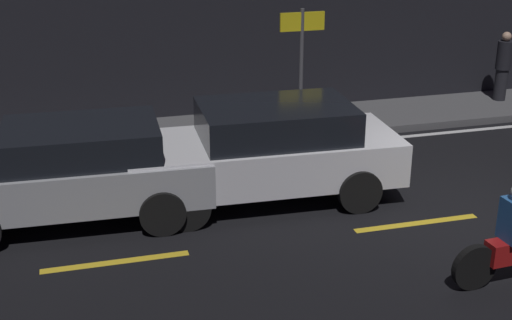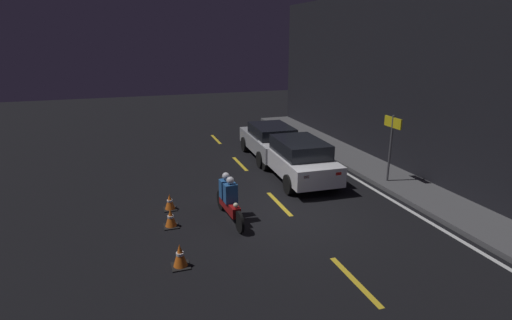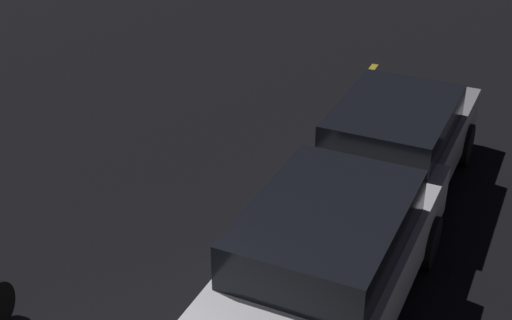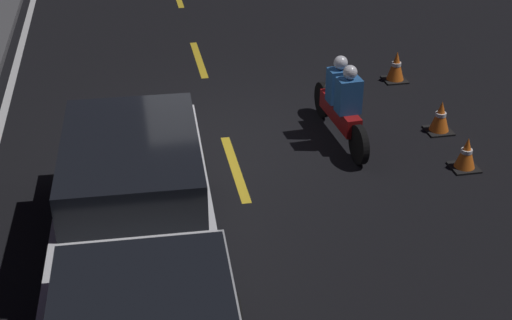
{
  "view_description": "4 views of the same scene",
  "coord_description": "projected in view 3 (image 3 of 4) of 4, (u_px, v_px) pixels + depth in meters",
  "views": [
    {
      "loc": [
        -5.89,
        -8.72,
        4.82
      ],
      "look_at": [
        -3.44,
        0.32,
        1.16
      ],
      "focal_mm": 50.0,
      "sensor_mm": 36.0,
      "label": 1
    },
    {
      "loc": [
        10.02,
        -4.48,
        5.12
      ],
      "look_at": [
        -2.44,
        -0.31,
        1.09
      ],
      "focal_mm": 28.0,
      "sensor_mm": 36.0,
      "label": 2
    },
    {
      "loc": [
        3.41,
        3.29,
        5.66
      ],
      "look_at": [
        -3.91,
        0.19,
        1.27
      ],
      "focal_mm": 50.0,
      "sensor_mm": 36.0,
      "label": 3
    },
    {
      "loc": [
        -10.16,
        1.46,
        5.4
      ],
      "look_at": [
        -2.44,
        -0.04,
        0.93
      ],
      "focal_mm": 50.0,
      "sensor_mm": 36.0,
      "label": 4
    }
  ],
  "objects": [
    {
      "name": "hatchback_silver",
      "position": [
        394.0,
        143.0,
        10.48
      ],
      "size": [
        4.2,
        1.98,
        1.49
      ],
      "rotation": [
        0.0,
        0.0,
        3.1
      ],
      "color": "#9EA0A5",
      "rests_on": "ground"
    },
    {
      "name": "sedan_white",
      "position": [
        330.0,
        253.0,
        8.05
      ],
      "size": [
        4.4,
        2.01,
        1.57
      ],
      "rotation": [
        0.0,
        0.0,
        3.1
      ],
      "color": "silver",
      "rests_on": "ground"
    },
    {
      "name": "lane_dash_a",
      "position": [
        363.0,
        81.0,
        14.66
      ],
      "size": [
        2.0,
        0.14,
        0.01
      ],
      "color": "gold",
      "rests_on": "ground"
    },
    {
      "name": "lane_dash_b",
      "position": [
        285.0,
        183.0,
        11.04
      ],
      "size": [
        2.0,
        0.14,
        0.01
      ],
      "color": "gold",
      "rests_on": "ground"
    }
  ]
}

